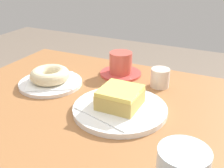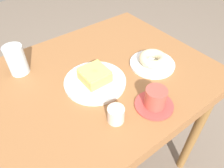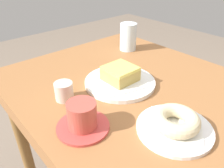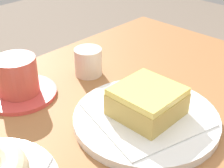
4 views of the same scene
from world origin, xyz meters
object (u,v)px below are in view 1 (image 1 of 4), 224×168
(coffee_cup, at_px, (121,65))
(sugar_jar, at_px, (160,78))
(donut_sugar_ring, at_px, (50,75))
(plate_glazed_square, at_px, (120,109))
(donut_glazed_square, at_px, (120,97))
(plate_sugar_ring, at_px, (51,83))

(coffee_cup, distance_m, sugar_jar, 0.15)
(donut_sugar_ring, distance_m, plate_glazed_square, 0.26)
(donut_sugar_ring, relative_size, sugar_jar, 2.11)
(donut_sugar_ring, relative_size, donut_glazed_square, 1.21)
(plate_sugar_ring, relative_size, donut_glazed_square, 1.95)
(sugar_jar, bearing_deg, coffee_cup, -12.73)
(plate_sugar_ring, relative_size, donut_sugar_ring, 1.61)
(plate_sugar_ring, distance_m, plate_glazed_square, 0.26)
(donut_sugar_ring, xyz_separation_m, sugar_jar, (-0.30, -0.13, -0.00))
(plate_sugar_ring, distance_m, donut_glazed_square, 0.26)
(coffee_cup, height_order, sugar_jar, coffee_cup)
(donut_sugar_ring, distance_m, coffee_cup, 0.23)
(donut_glazed_square, height_order, coffee_cup, coffee_cup)
(plate_sugar_ring, bearing_deg, donut_sugar_ring, 0.00)
(plate_sugar_ring, height_order, plate_glazed_square, plate_glazed_square)
(donut_glazed_square, distance_m, sugar_jar, 0.19)
(plate_sugar_ring, height_order, donut_sugar_ring, donut_sugar_ring)
(donut_glazed_square, relative_size, coffee_cup, 0.72)
(plate_glazed_square, height_order, donut_glazed_square, donut_glazed_square)
(plate_glazed_square, distance_m, donut_glazed_square, 0.03)
(plate_sugar_ring, bearing_deg, coffee_cup, -133.60)
(plate_sugar_ring, xyz_separation_m, donut_glazed_square, (-0.26, 0.05, 0.04))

